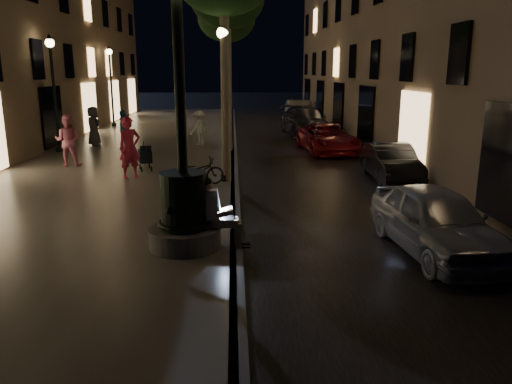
{
  "coord_description": "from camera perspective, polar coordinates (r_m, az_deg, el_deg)",
  "views": [
    {
      "loc": [
        -0.04,
        -7.35,
        3.6
      ],
      "look_at": [
        0.44,
        3.0,
        1.05
      ],
      "focal_mm": 35.0,
      "sensor_mm": 36.0,
      "label": 1
    }
  ],
  "objects": [
    {
      "name": "curb_strip",
      "position": [
        22.62,
        -2.54,
        4.9
      ],
      "size": [
        0.25,
        45.0,
        0.2
      ],
      "primitive_type": "cube",
      "color": "#59595B",
      "rests_on": "ground"
    },
    {
      "name": "tree_far",
      "position": [
        33.47,
        -3.12,
        18.64
      ],
      "size": [
        3.0,
        3.0,
        7.5
      ],
      "color": "#6B604C",
      "rests_on": "promenade"
    },
    {
      "name": "lamp_left_c",
      "position": [
        32.21,
        -16.28,
        12.63
      ],
      "size": [
        0.36,
        0.36,
        4.81
      ],
      "color": "black",
      "rests_on": "promenade"
    },
    {
      "name": "car_second",
      "position": [
        17.17,
        15.17,
        3.29
      ],
      "size": [
        1.4,
        3.73,
        1.22
      ],
      "primitive_type": "imported",
      "rotation": [
        0.0,
        0.0,
        -0.03
      ],
      "color": "black",
      "rests_on": "ground"
    },
    {
      "name": "lamp_curb_a",
      "position": [
        15.36,
        -3.72,
        12.42
      ],
      "size": [
        0.36,
        0.36,
        4.81
      ],
      "color": "black",
      "rests_on": "promenade"
    },
    {
      "name": "pedestrian_dark",
      "position": [
        24.1,
        -18.07,
        7.16
      ],
      "size": [
        0.86,
        1.02,
        1.78
      ],
      "primitive_type": "imported",
      "rotation": [
        0.0,
        0.0,
        1.98
      ],
      "color": "#38383E",
      "rests_on": "promenade"
    },
    {
      "name": "lamp_curb_c",
      "position": [
        31.36,
        -3.22,
        13.12
      ],
      "size": [
        0.36,
        0.36,
        4.81
      ],
      "color": "black",
      "rests_on": "promenade"
    },
    {
      "name": "ground",
      "position": [
        22.64,
        -2.54,
        4.65
      ],
      "size": [
        120.0,
        120.0,
        0.0
      ],
      "primitive_type": "plane",
      "color": "black",
      "rests_on": "ground"
    },
    {
      "name": "tree_second",
      "position": [
        21.53,
        -3.29,
        21.08
      ],
      "size": [
        3.0,
        3.0,
        7.4
      ],
      "color": "#6B604C",
      "rests_on": "promenade"
    },
    {
      "name": "pedestrian_blue",
      "position": [
        22.47,
        -14.89,
        6.87
      ],
      "size": [
        0.8,
        1.09,
        1.73
      ],
      "primitive_type": "imported",
      "rotation": [
        0.0,
        0.0,
        5.14
      ],
      "color": "#285B93",
      "rests_on": "promenade"
    },
    {
      "name": "lamp_curb_d",
      "position": [
        39.35,
        -3.12,
        13.26
      ],
      "size": [
        0.36,
        0.36,
        4.81
      ],
      "color": "black",
      "rests_on": "promenade"
    },
    {
      "name": "pedestrian_white",
      "position": [
        23.4,
        -6.47,
        7.31
      ],
      "size": [
        1.14,
        1.13,
        1.58
      ],
      "primitive_type": "imported",
      "rotation": [
        0.0,
        0.0,
        3.92
      ],
      "color": "silver",
      "rests_on": "promenade"
    },
    {
      "name": "pedestrian_pink",
      "position": [
        19.21,
        -20.7,
        5.55
      ],
      "size": [
        0.91,
        0.71,
        1.87
      ],
      "primitive_type": "imported",
      "rotation": [
        0.0,
        0.0,
        3.15
      ],
      "color": "#D06E8B",
      "rests_on": "promenade"
    },
    {
      "name": "lamp_left_b",
      "position": [
        22.59,
        -22.18,
        11.89
      ],
      "size": [
        0.36,
        0.36,
        4.81
      ],
      "color": "black",
      "rests_on": "promenade"
    },
    {
      "name": "pedestrian_red",
      "position": [
        16.45,
        -14.24,
        4.93
      ],
      "size": [
        0.85,
        0.79,
        1.96
      ],
      "primitive_type": "imported",
      "rotation": [
        0.0,
        0.0,
        0.6
      ],
      "color": "#AC223B",
      "rests_on": "promenade"
    },
    {
      "name": "car_front",
      "position": [
        10.59,
        19.9,
        -3.11
      ],
      "size": [
        1.89,
        4.04,
        1.34
      ],
      "primitive_type": "imported",
      "rotation": [
        0.0,
        0.0,
        0.08
      ],
      "color": "#B2B5BA",
      "rests_on": "ground"
    },
    {
      "name": "seated_man_laptop",
      "position": [
        9.73,
        -4.61,
        -2.13
      ],
      "size": [
        1.03,
        0.35,
        1.4
      ],
      "color": "gray",
      "rests_on": "promenade"
    },
    {
      "name": "bicycle",
      "position": [
        15.06,
        -6.67,
        2.31
      ],
      "size": [
        1.7,
        1.05,
        0.84
      ],
      "primitive_type": "imported",
      "rotation": [
        0.0,
        0.0,
        1.9
      ],
      "color": "black",
      "rests_on": "promenade"
    },
    {
      "name": "fountain_lamppost",
      "position": [
        9.7,
        -8.27,
        -0.59
      ],
      "size": [
        1.4,
        1.4,
        5.21
      ],
      "color": "#59595B",
      "rests_on": "promenade"
    },
    {
      "name": "car_rear",
      "position": [
        28.55,
        5.6,
        8.05
      ],
      "size": [
        2.6,
        5.47,
        1.54
      ],
      "primitive_type": "imported",
      "rotation": [
        0.0,
        0.0,
        0.09
      ],
      "color": "#323238",
      "rests_on": "ground"
    },
    {
      "name": "lamp_curb_b",
      "position": [
        23.36,
        -3.39,
        12.89
      ],
      "size": [
        0.36,
        0.36,
        4.81
      ],
      "color": "black",
      "rests_on": "promenade"
    },
    {
      "name": "tree_third",
      "position": [
        27.47,
        -3.38,
        19.09
      ],
      "size": [
        3.0,
        3.0,
        7.2
      ],
      "color": "#6B604C",
      "rests_on": "promenade"
    },
    {
      "name": "stroller",
      "position": [
        17.65,
        -12.57,
        4.02
      ],
      "size": [
        0.59,
        0.99,
        1.0
      ],
      "rotation": [
        0.0,
        0.0,
        0.28
      ],
      "color": "black",
      "rests_on": "promenade"
    },
    {
      "name": "car_third",
      "position": [
        22.46,
        8.21,
        6.08
      ],
      "size": [
        2.4,
        4.68,
        1.26
      ],
      "primitive_type": "imported",
      "rotation": [
        0.0,
        0.0,
        0.07
      ],
      "color": "maroon",
      "rests_on": "ground"
    },
    {
      "name": "cobble_lane",
      "position": [
        22.84,
        5.04,
        4.71
      ],
      "size": [
        6.0,
        45.0,
        0.02
      ],
      "primitive_type": "cube",
      "color": "black",
      "rests_on": "ground"
    },
    {
      "name": "promenade",
      "position": [
        22.97,
        -12.6,
        4.71
      ],
      "size": [
        8.0,
        45.0,
        0.2
      ],
      "primitive_type": "cube",
      "color": "#66635A",
      "rests_on": "ground"
    },
    {
      "name": "car_fifth",
      "position": [
        35.46,
        4.97,
        9.16
      ],
      "size": [
        1.6,
        4.6,
        1.51
      ],
      "primitive_type": "imported",
      "rotation": [
        0.0,
        0.0,
        -0.0
      ],
      "color": "gray",
      "rests_on": "ground"
    }
  ]
}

